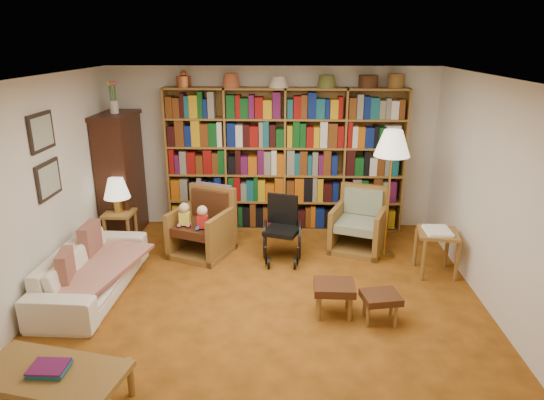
{
  "coord_description": "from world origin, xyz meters",
  "views": [
    {
      "loc": [
        0.27,
        -4.92,
        2.88
      ],
      "look_at": [
        0.07,
        0.6,
        1.04
      ],
      "focal_mm": 32.0,
      "sensor_mm": 36.0,
      "label": 1
    }
  ],
  "objects_px": {
    "floor_lamp": "(392,149)",
    "footstool_a": "(334,289)",
    "sofa": "(92,270)",
    "wheelchair": "(282,230)",
    "coffee_table": "(51,376)",
    "armchair_sage": "(357,225)",
    "side_table_papers": "(437,239)",
    "side_table_lamp": "(120,221)",
    "armchair_leather": "(203,226)",
    "footstool_b": "(381,299)"
  },
  "relations": [
    {
      "from": "wheelchair",
      "to": "footstool_a",
      "type": "distance_m",
      "value": 1.56
    },
    {
      "from": "armchair_leather",
      "to": "footstool_a",
      "type": "xyz_separation_m",
      "value": [
        1.71,
        -1.61,
        -0.07
      ]
    },
    {
      "from": "wheelchair",
      "to": "footstool_a",
      "type": "height_order",
      "value": "wheelchair"
    },
    {
      "from": "wheelchair",
      "to": "coffee_table",
      "type": "height_order",
      "value": "wheelchair"
    },
    {
      "from": "sofa",
      "to": "armchair_leather",
      "type": "distance_m",
      "value": 1.65
    },
    {
      "from": "wheelchair",
      "to": "coffee_table",
      "type": "distance_m",
      "value": 3.5
    },
    {
      "from": "floor_lamp",
      "to": "footstool_b",
      "type": "relative_size",
      "value": 4.01
    },
    {
      "from": "armchair_leather",
      "to": "footstool_b",
      "type": "height_order",
      "value": "armchair_leather"
    },
    {
      "from": "floor_lamp",
      "to": "footstool_a",
      "type": "distance_m",
      "value": 2.14
    },
    {
      "from": "sofa",
      "to": "side_table_papers",
      "type": "relative_size",
      "value": 3.17
    },
    {
      "from": "armchair_leather",
      "to": "footstool_b",
      "type": "relative_size",
      "value": 2.27
    },
    {
      "from": "coffee_table",
      "to": "side_table_papers",
      "type": "bearing_deg",
      "value": 35.02
    },
    {
      "from": "floor_lamp",
      "to": "footstool_a",
      "type": "bearing_deg",
      "value": -118.29
    },
    {
      "from": "wheelchair",
      "to": "footstool_a",
      "type": "xyz_separation_m",
      "value": [
        0.59,
        -1.44,
        -0.09
      ]
    },
    {
      "from": "footstool_a",
      "to": "side_table_papers",
      "type": "bearing_deg",
      "value": 36.86
    },
    {
      "from": "side_table_papers",
      "to": "footstool_a",
      "type": "height_order",
      "value": "side_table_papers"
    },
    {
      "from": "side_table_papers",
      "to": "footstool_b",
      "type": "xyz_separation_m",
      "value": [
        -0.9,
        -1.16,
        -0.21
      ]
    },
    {
      "from": "footstool_a",
      "to": "coffee_table",
      "type": "xyz_separation_m",
      "value": [
        -2.35,
        -1.58,
        0.06
      ]
    },
    {
      "from": "sofa",
      "to": "side_table_lamp",
      "type": "distance_m",
      "value": 1.33
    },
    {
      "from": "wheelchair",
      "to": "footstool_a",
      "type": "bearing_deg",
      "value": -67.9
    },
    {
      "from": "wheelchair",
      "to": "armchair_sage",
      "type": "bearing_deg",
      "value": 20.42
    },
    {
      "from": "coffee_table",
      "to": "footstool_b",
      "type": "bearing_deg",
      "value": 27.2
    },
    {
      "from": "side_table_lamp",
      "to": "footstool_a",
      "type": "bearing_deg",
      "value": -30.47
    },
    {
      "from": "side_table_lamp",
      "to": "wheelchair",
      "type": "relative_size",
      "value": 0.61
    },
    {
      "from": "sofa",
      "to": "coffee_table",
      "type": "distance_m",
      "value": 2.04
    },
    {
      "from": "side_table_papers",
      "to": "coffee_table",
      "type": "xyz_separation_m",
      "value": [
        -3.73,
        -2.62,
        -0.12
      ]
    },
    {
      "from": "armchair_sage",
      "to": "coffee_table",
      "type": "relative_size",
      "value": 0.76
    },
    {
      "from": "armchair_sage",
      "to": "wheelchair",
      "type": "relative_size",
      "value": 1.09
    },
    {
      "from": "floor_lamp",
      "to": "coffee_table",
      "type": "height_order",
      "value": "floor_lamp"
    },
    {
      "from": "footstool_b",
      "to": "armchair_sage",
      "type": "bearing_deg",
      "value": 89.89
    },
    {
      "from": "floor_lamp",
      "to": "sofa",
      "type": "bearing_deg",
      "value": -162.57
    },
    {
      "from": "footstool_b",
      "to": "coffee_table",
      "type": "xyz_separation_m",
      "value": [
        -2.84,
        -1.46,
        0.09
      ]
    },
    {
      "from": "footstool_b",
      "to": "sofa",
      "type": "bearing_deg",
      "value": 171.01
    },
    {
      "from": "side_table_lamp",
      "to": "armchair_sage",
      "type": "bearing_deg",
      "value": 2.08
    },
    {
      "from": "side_table_papers",
      "to": "coffee_table",
      "type": "height_order",
      "value": "side_table_papers"
    },
    {
      "from": "sofa",
      "to": "armchair_leather",
      "type": "height_order",
      "value": "armchair_leather"
    },
    {
      "from": "armchair_sage",
      "to": "floor_lamp",
      "type": "xyz_separation_m",
      "value": [
        0.35,
        -0.3,
        1.19
      ]
    },
    {
      "from": "side_table_lamp",
      "to": "armchair_leather",
      "type": "height_order",
      "value": "armchair_leather"
    },
    {
      "from": "side_table_lamp",
      "to": "floor_lamp",
      "type": "xyz_separation_m",
      "value": [
        3.75,
        -0.17,
        1.12
      ]
    },
    {
      "from": "sofa",
      "to": "wheelchair",
      "type": "relative_size",
      "value": 2.2
    },
    {
      "from": "wheelchair",
      "to": "side_table_papers",
      "type": "xyz_separation_m",
      "value": [
        1.97,
        -0.41,
        0.08
      ]
    },
    {
      "from": "side_table_lamp",
      "to": "floor_lamp",
      "type": "height_order",
      "value": "floor_lamp"
    },
    {
      "from": "armchair_sage",
      "to": "coffee_table",
      "type": "distance_m",
      "value": 4.45
    },
    {
      "from": "side_table_lamp",
      "to": "footstool_a",
      "type": "height_order",
      "value": "side_table_lamp"
    },
    {
      "from": "sofa",
      "to": "wheelchair",
      "type": "distance_m",
      "value": 2.47
    },
    {
      "from": "wheelchair",
      "to": "side_table_papers",
      "type": "height_order",
      "value": "wheelchair"
    },
    {
      "from": "armchair_leather",
      "to": "floor_lamp",
      "type": "xyz_separation_m",
      "value": [
        2.54,
        -0.07,
        1.14
      ]
    },
    {
      "from": "wheelchair",
      "to": "coffee_table",
      "type": "xyz_separation_m",
      "value": [
        -1.77,
        -3.02,
        -0.04
      ]
    },
    {
      "from": "armchair_sage",
      "to": "armchair_leather",
      "type": "bearing_deg",
      "value": -174.0
    },
    {
      "from": "armchair_leather",
      "to": "side_table_papers",
      "type": "relative_size",
      "value": 1.65
    }
  ]
}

